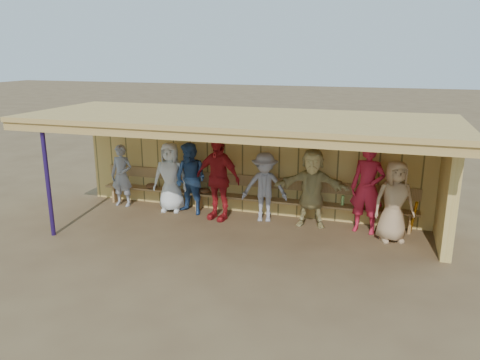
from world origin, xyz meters
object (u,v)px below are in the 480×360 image
at_px(player_c, 191,179).
at_px(player_d, 218,178).
at_px(player_a, 122,176).
at_px(player_e, 265,187).
at_px(player_g, 367,188).
at_px(bench, 250,193).
at_px(player_b, 170,177).
at_px(player_f, 312,188).
at_px(player_h, 394,201).

distance_m(player_c, player_d, 0.75).
height_order(player_a, player_c, player_c).
relative_size(player_e, player_g, 0.82).
relative_size(player_g, bench, 0.26).
xyz_separation_m(player_d, player_g, (3.30, 0.17, 0.01)).
distance_m(player_a, bench, 3.26).
bearing_deg(bench, player_c, -165.07).
xyz_separation_m(player_a, player_e, (3.67, 0.01, 0.02)).
xyz_separation_m(player_b, player_f, (3.41, 0.00, 0.03)).
height_order(player_d, player_e, player_d).
height_order(player_a, bench, player_a).
bearing_deg(player_d, player_a, -170.07).
bearing_deg(player_h, player_f, 148.29).
bearing_deg(player_e, player_b, 168.63).
bearing_deg(player_h, player_c, 156.19).
bearing_deg(bench, player_h, -11.57).
relative_size(player_b, player_g, 0.87).
bearing_deg(bench, player_b, -170.87).
bearing_deg(player_d, bench, 52.91).
bearing_deg(player_g, bench, -175.69).
distance_m(player_a, player_b, 1.33).
distance_m(player_b, player_e, 2.34).
height_order(player_f, player_g, player_g).
bearing_deg(player_b, bench, 0.32).
relative_size(player_a, player_e, 0.97).
bearing_deg(player_e, bench, 133.78).
xyz_separation_m(player_b, player_h, (5.13, -0.36, -0.00)).
xyz_separation_m(player_a, bench, (3.23, 0.31, -0.25)).
bearing_deg(player_a, player_d, -5.34).
relative_size(player_c, player_h, 1.02).
bearing_deg(player_e, player_h, -18.64).
distance_m(player_c, player_e, 1.79).
xyz_separation_m(player_e, player_h, (2.79, -0.36, 0.05)).
xyz_separation_m(player_d, player_f, (2.13, 0.19, -0.09)).
relative_size(player_a, player_g, 0.80).
bearing_deg(player_f, player_e, 175.61).
distance_m(player_g, player_h, 0.66).
bearing_deg(player_h, player_e, 152.69).
height_order(player_c, player_g, player_g).
height_order(player_e, player_g, player_g).
bearing_deg(player_e, player_g, -11.93).
relative_size(player_a, bench, 0.20).
xyz_separation_m(player_a, player_f, (4.74, 0.01, 0.10)).
relative_size(player_e, player_f, 0.91).
bearing_deg(player_f, player_c, 176.71).
distance_m(player_b, player_g, 4.58).
xyz_separation_m(player_f, player_g, (1.18, -0.02, 0.10)).
distance_m(player_d, bench, 0.91).
bearing_deg(player_a, player_c, -2.68).
bearing_deg(player_c, bench, 31.63).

